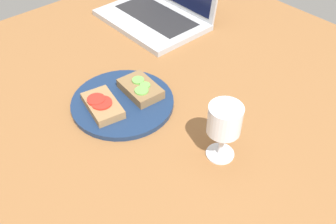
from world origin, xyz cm
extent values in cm
cube|color=brown|center=(0.00, 0.00, 1.50)|extent=(140.00, 140.00, 3.00)
cylinder|color=navy|center=(-8.30, -6.81, 3.66)|extent=(25.75, 25.75, 1.33)
cube|color=#937047|center=(-8.89, -12.19, 5.38)|extent=(12.93, 9.05, 2.11)
cylinder|color=red|center=(-10.38, -12.88, 6.76)|extent=(4.39, 4.39, 0.64)
cylinder|color=red|center=(-8.51, -12.53, 6.70)|extent=(4.99, 4.99, 0.51)
cube|color=brown|center=(-7.72, -1.44, 5.53)|extent=(11.86, 8.27, 2.41)
cylinder|color=#6BB74C|center=(-6.64, -0.75, 6.93)|extent=(2.68, 2.68, 0.39)
cylinder|color=#6BB74C|center=(-5.61, -2.69, 6.94)|extent=(3.47, 3.47, 0.40)
cylinder|color=#6BB74C|center=(-9.39, -0.80, 6.99)|extent=(3.13, 3.13, 0.50)
cylinder|color=white|center=(19.25, -0.71, 3.20)|extent=(6.19, 6.19, 0.40)
cylinder|color=white|center=(19.25, -0.71, 6.89)|extent=(1.20, 1.20, 6.98)
cylinder|color=white|center=(19.25, -0.71, 13.58)|extent=(7.12, 7.12, 6.41)
cylinder|color=white|center=(19.25, -0.71, 12.45)|extent=(6.55, 6.55, 4.14)
cube|color=#ADAFB5|center=(-35.60, 25.11, 3.89)|extent=(34.74, 23.56, 1.78)
cube|color=#232326|center=(-35.60, 27.23, 4.86)|extent=(28.49, 12.96, 0.16)
camera|label=1|loc=(52.26, -45.27, 65.52)|focal=40.00mm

